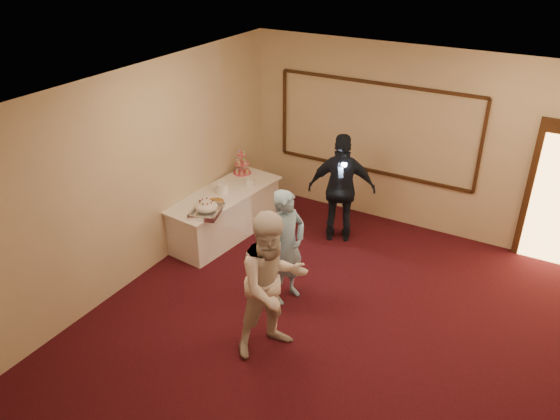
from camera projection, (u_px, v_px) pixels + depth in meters
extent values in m
plane|color=black|center=(323.00, 346.00, 6.68)|extent=(7.00, 7.00, 0.00)
cube|color=beige|center=(422.00, 142.00, 8.66)|extent=(6.00, 0.04, 3.00)
cube|color=beige|center=(125.00, 184.00, 7.30)|extent=(0.04, 7.00, 3.00)
cube|color=white|center=(334.00, 109.00, 5.28)|extent=(6.00, 7.00, 0.04)
cube|color=black|center=(371.00, 170.00, 9.30)|extent=(3.40, 0.04, 0.05)
cube|color=black|center=(379.00, 83.00, 8.59)|extent=(3.40, 0.04, 0.05)
cube|color=black|center=(284.00, 113.00, 9.69)|extent=(0.05, 0.04, 1.50)
cube|color=black|center=(481.00, 147.00, 8.20)|extent=(0.05, 0.04, 1.50)
cube|color=white|center=(224.00, 215.00, 8.90)|extent=(0.94, 2.07, 0.74)
cube|color=white|center=(223.00, 194.00, 8.72)|extent=(1.04, 2.19, 0.03)
cube|color=silver|center=(207.00, 212.00, 8.08)|extent=(0.53, 0.61, 0.04)
ellipsoid|color=silver|center=(206.00, 206.00, 8.03)|extent=(0.34, 0.34, 0.15)
cube|color=silver|center=(219.00, 208.00, 8.14)|extent=(0.26, 0.29, 0.01)
cylinder|color=#D64C69|center=(242.00, 162.00, 9.29)|extent=(0.02, 0.02, 0.42)
cylinder|color=#D64C69|center=(242.00, 173.00, 9.39)|extent=(0.32, 0.32, 0.01)
cylinder|color=#D64C69|center=(242.00, 164.00, 9.31)|extent=(0.24, 0.24, 0.01)
cylinder|color=#D64C69|center=(242.00, 155.00, 9.23)|extent=(0.17, 0.17, 0.01)
cylinder|color=white|center=(222.00, 189.00, 8.65)|extent=(0.20, 0.20, 0.16)
cylinder|color=white|center=(222.00, 184.00, 8.61)|extent=(0.21, 0.21, 0.01)
cylinder|color=white|center=(250.00, 182.00, 8.93)|extent=(0.16, 0.16, 0.13)
cylinder|color=white|center=(250.00, 178.00, 8.89)|extent=(0.17, 0.17, 0.01)
cylinder|color=white|center=(216.00, 204.00, 8.36)|extent=(0.28, 0.28, 0.01)
cylinder|color=brown|center=(216.00, 202.00, 8.35)|extent=(0.24, 0.24, 0.05)
imported|color=#80AFD1|center=(287.00, 247.00, 7.18)|extent=(0.54, 0.68, 1.63)
imported|color=white|center=(272.00, 285.00, 6.26)|extent=(1.06, 1.12, 1.84)
imported|color=black|center=(342.00, 189.00, 8.55)|extent=(1.14, 0.80, 1.80)
cube|color=white|center=(344.00, 165.00, 8.20)|extent=(0.07, 0.05, 0.05)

